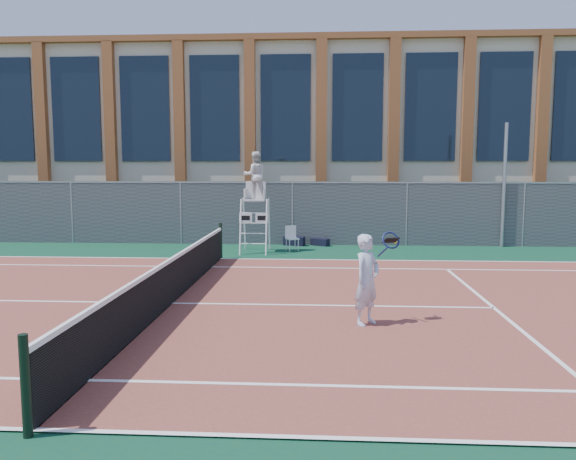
# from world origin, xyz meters

# --- Properties ---
(ground) EXTENTS (120.00, 120.00, 0.00)m
(ground) POSITION_xyz_m (0.00, 0.00, 0.00)
(ground) COLOR #233814
(apron) EXTENTS (36.00, 20.00, 0.01)m
(apron) POSITION_xyz_m (0.00, 1.00, 0.01)
(apron) COLOR #0D3B2C
(apron) RESTS_ON ground
(tennis_court) EXTENTS (23.77, 10.97, 0.02)m
(tennis_court) POSITION_xyz_m (0.00, 0.00, 0.02)
(tennis_court) COLOR brown
(tennis_court) RESTS_ON apron
(tennis_net) EXTENTS (0.10, 11.30, 1.10)m
(tennis_net) POSITION_xyz_m (0.00, 0.00, 0.54)
(tennis_net) COLOR black
(tennis_net) RESTS_ON ground
(fence) EXTENTS (40.00, 0.06, 2.20)m
(fence) POSITION_xyz_m (0.00, 8.80, 1.10)
(fence) COLOR #595E60
(fence) RESTS_ON ground
(hedge) EXTENTS (40.00, 1.40, 2.20)m
(hedge) POSITION_xyz_m (0.00, 10.00, 1.10)
(hedge) COLOR black
(hedge) RESTS_ON ground
(building) EXTENTS (45.00, 10.60, 8.22)m
(building) POSITION_xyz_m (0.00, 17.95, 4.15)
(building) COLOR beige
(building) RESTS_ON ground
(steel_pole) EXTENTS (0.12, 0.12, 4.25)m
(steel_pole) POSITION_xyz_m (9.26, 8.70, 2.13)
(steel_pole) COLOR #9EA0A5
(steel_pole) RESTS_ON ground
(umpire_chair) EXTENTS (0.92, 1.41, 3.29)m
(umpire_chair) POSITION_xyz_m (0.88, 7.04, 2.40)
(umpire_chair) COLOR white
(umpire_chair) RESTS_ON ground
(plastic_chair) EXTENTS (0.50, 0.50, 0.81)m
(plastic_chair) POSITION_xyz_m (2.04, 7.45, 0.49)
(plastic_chair) COLOR silver
(plastic_chair) RESTS_ON apron
(sports_bag_near) EXTENTS (0.78, 0.48, 0.31)m
(sports_bag_near) POSITION_xyz_m (2.07, 8.59, 0.16)
(sports_bag_near) COLOR black
(sports_bag_near) RESTS_ON apron
(sports_bag_far) EXTENTS (0.68, 0.55, 0.25)m
(sports_bag_far) POSITION_xyz_m (2.98, 8.60, 0.14)
(sports_bag_far) COLOR black
(sports_bag_far) RESTS_ON apron
(tennis_player) EXTENTS (0.95, 0.77, 1.62)m
(tennis_player) POSITION_xyz_m (3.82, -1.28, 0.83)
(tennis_player) COLOR silver
(tennis_player) RESTS_ON tennis_court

